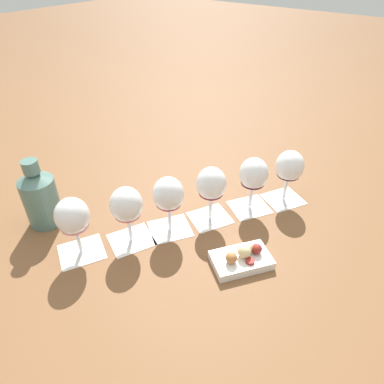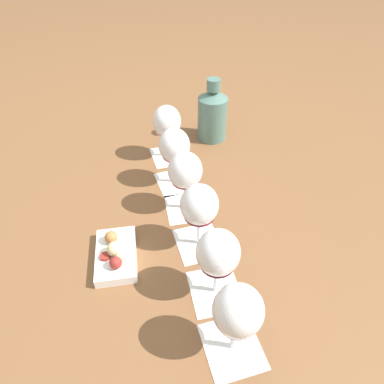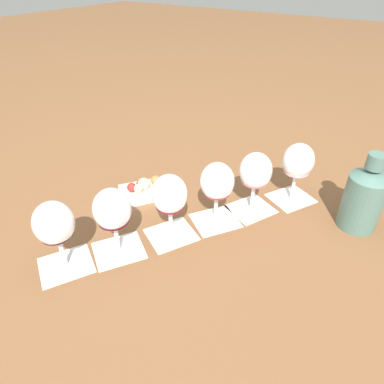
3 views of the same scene
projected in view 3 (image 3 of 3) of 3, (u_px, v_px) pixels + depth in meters
name	position (u px, v px, depth m)	size (l,w,h in m)	color
ground_plane	(191.00, 228.00, 0.89)	(8.00, 8.00, 0.00)	brown
tasting_card_0	(291.00, 198.00, 1.00)	(0.15, 0.14, 0.00)	white
tasting_card_1	(251.00, 209.00, 0.96)	(0.15, 0.14, 0.00)	white
tasting_card_2	(215.00, 220.00, 0.91)	(0.15, 0.15, 0.00)	white
tasting_card_3	(171.00, 234.00, 0.87)	(0.15, 0.14, 0.00)	white
tasting_card_4	(119.00, 250.00, 0.82)	(0.15, 0.15, 0.00)	white
tasting_card_5	(66.00, 265.00, 0.78)	(0.15, 0.15, 0.00)	white
wine_glass_0	(298.00, 163.00, 0.93)	(0.09, 0.09, 0.17)	white
wine_glass_1	(255.00, 173.00, 0.89)	(0.09, 0.09, 0.17)	white
wine_glass_2	(217.00, 184.00, 0.85)	(0.09, 0.09, 0.17)	white
wine_glass_3	(170.00, 197.00, 0.80)	(0.09, 0.09, 0.17)	white
wine_glass_4	(113.00, 212.00, 0.75)	(0.09, 0.09, 0.17)	white
wine_glass_5	(55.00, 226.00, 0.72)	(0.09, 0.09, 0.17)	white
ceramic_vase	(364.00, 197.00, 0.85)	(0.10, 0.10, 0.21)	#4C7066
snack_dish	(146.00, 190.00, 1.00)	(0.17, 0.16, 0.06)	white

